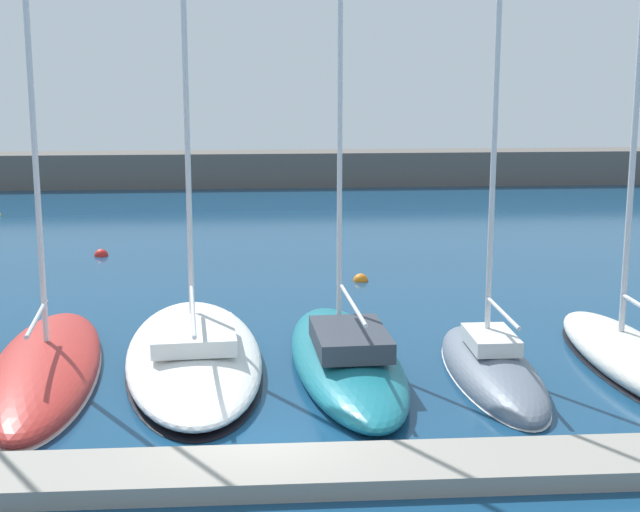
{
  "coord_description": "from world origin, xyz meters",
  "views": [
    {
      "loc": [
        -0.13,
        -18.22,
        7.8
      ],
      "look_at": [
        1.44,
        3.34,
        3.29
      ],
      "focal_mm": 53.44,
      "sensor_mm": 36.0,
      "label": 1
    }
  ],
  "objects_px": {
    "sailboat_white_fourth": "(194,352)",
    "mooring_buoy_orange": "(361,281)",
    "mooring_buoy_red": "(101,256)",
    "sailboat_red_third": "(45,367)",
    "sailboat_slate_sixth": "(492,366)",
    "sailboat_ivory_seventh": "(629,351)",
    "sailboat_teal_fifth": "(346,356)"
  },
  "relations": [
    {
      "from": "sailboat_teal_fifth",
      "to": "sailboat_slate_sixth",
      "type": "distance_m",
      "value": 3.65
    },
    {
      "from": "sailboat_ivory_seventh",
      "to": "mooring_buoy_red",
      "type": "relative_size",
      "value": 29.67
    },
    {
      "from": "sailboat_red_third",
      "to": "mooring_buoy_orange",
      "type": "xyz_separation_m",
      "value": [
        9.04,
        9.75,
        -0.25
      ]
    },
    {
      "from": "sailboat_slate_sixth",
      "to": "mooring_buoy_orange",
      "type": "distance_m",
      "value": 10.81
    },
    {
      "from": "sailboat_white_fourth",
      "to": "mooring_buoy_orange",
      "type": "height_order",
      "value": "sailboat_white_fourth"
    },
    {
      "from": "sailboat_red_third",
      "to": "sailboat_ivory_seventh",
      "type": "height_order",
      "value": "sailboat_ivory_seventh"
    },
    {
      "from": "sailboat_red_third",
      "to": "mooring_buoy_orange",
      "type": "bearing_deg",
      "value": -47.15
    },
    {
      "from": "sailboat_red_third",
      "to": "sailboat_ivory_seventh",
      "type": "bearing_deg",
      "value": -95.82
    },
    {
      "from": "sailboat_slate_sixth",
      "to": "mooring_buoy_red",
      "type": "height_order",
      "value": "sailboat_slate_sixth"
    },
    {
      "from": "sailboat_ivory_seventh",
      "to": "sailboat_white_fourth",
      "type": "bearing_deg",
      "value": 84.14
    },
    {
      "from": "sailboat_slate_sixth",
      "to": "mooring_buoy_orange",
      "type": "xyz_separation_m",
      "value": [
        -2.06,
        10.61,
        -0.28
      ]
    },
    {
      "from": "sailboat_white_fourth",
      "to": "sailboat_teal_fifth",
      "type": "distance_m",
      "value": 3.94
    },
    {
      "from": "sailboat_teal_fifth",
      "to": "sailboat_slate_sixth",
      "type": "xyz_separation_m",
      "value": [
        3.57,
        -0.77,
        -0.11
      ]
    },
    {
      "from": "sailboat_red_third",
      "to": "mooring_buoy_red",
      "type": "bearing_deg",
      "value": -0.98
    },
    {
      "from": "sailboat_white_fourth",
      "to": "mooring_buoy_red",
      "type": "height_order",
      "value": "sailboat_white_fourth"
    },
    {
      "from": "sailboat_red_third",
      "to": "sailboat_white_fourth",
      "type": "relative_size",
      "value": 0.82
    },
    {
      "from": "sailboat_slate_sixth",
      "to": "mooring_buoy_orange",
      "type": "bearing_deg",
      "value": 10.85
    },
    {
      "from": "sailboat_red_third",
      "to": "sailboat_ivory_seventh",
      "type": "relative_size",
      "value": 0.9
    },
    {
      "from": "sailboat_ivory_seventh",
      "to": "sailboat_red_third",
      "type": "bearing_deg",
      "value": 87.66
    },
    {
      "from": "sailboat_slate_sixth",
      "to": "mooring_buoy_red",
      "type": "bearing_deg",
      "value": 37.13
    },
    {
      "from": "sailboat_white_fourth",
      "to": "mooring_buoy_red",
      "type": "bearing_deg",
      "value": 13.38
    },
    {
      "from": "sailboat_red_third",
      "to": "mooring_buoy_orange",
      "type": "relative_size",
      "value": 28.03
    },
    {
      "from": "sailboat_red_third",
      "to": "sailboat_ivory_seventh",
      "type": "xyz_separation_m",
      "value": [
        14.78,
        -0.39,
        0.19
      ]
    },
    {
      "from": "sailboat_red_third",
      "to": "sailboat_white_fourth",
      "type": "height_order",
      "value": "sailboat_white_fourth"
    },
    {
      "from": "sailboat_white_fourth",
      "to": "mooring_buoy_red",
      "type": "distance_m",
      "value": 14.97
    },
    {
      "from": "mooring_buoy_red",
      "to": "sailboat_red_third",
      "type": "bearing_deg",
      "value": -86.68
    },
    {
      "from": "sailboat_teal_fifth",
      "to": "sailboat_ivory_seventh",
      "type": "bearing_deg",
      "value": -95.11
    },
    {
      "from": "mooring_buoy_red",
      "to": "sailboat_teal_fifth",
      "type": "bearing_deg",
      "value": -60.7
    },
    {
      "from": "sailboat_white_fourth",
      "to": "sailboat_teal_fifth",
      "type": "relative_size",
      "value": 1.04
    },
    {
      "from": "sailboat_teal_fifth",
      "to": "mooring_buoy_red",
      "type": "relative_size",
      "value": 31.28
    },
    {
      "from": "sailboat_red_third",
      "to": "sailboat_ivory_seventh",
      "type": "distance_m",
      "value": 14.79
    },
    {
      "from": "sailboat_red_third",
      "to": "mooring_buoy_red",
      "type": "distance_m",
      "value": 14.89
    }
  ]
}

